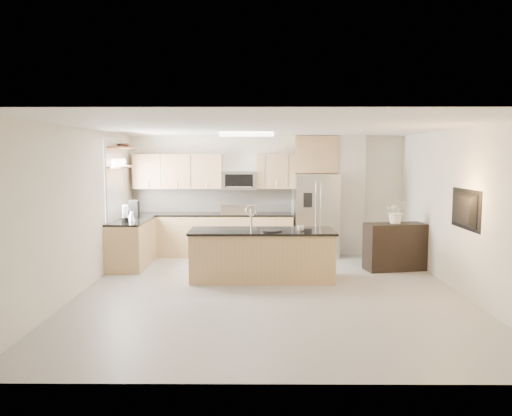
{
  "coord_description": "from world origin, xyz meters",
  "views": [
    {
      "loc": [
        -0.17,
        -7.79,
        2.17
      ],
      "look_at": [
        -0.23,
        1.3,
        1.21
      ],
      "focal_mm": 35.0,
      "sensor_mm": 36.0,
      "label": 1
    }
  ],
  "objects_px": {
    "platter": "(271,230)",
    "flower_vase": "(397,205)",
    "television": "(460,209)",
    "kettle": "(131,216)",
    "cup": "(301,228)",
    "range": "(239,234)",
    "credenza": "(395,247)",
    "coffee_maker": "(134,209)",
    "blender": "(125,215)",
    "microwave": "(239,180)",
    "bowl": "(124,145)",
    "refrigerator": "(316,215)",
    "island": "(262,254)"
  },
  "relations": [
    {
      "from": "blender",
      "to": "coffee_maker",
      "type": "relative_size",
      "value": 0.93
    },
    {
      "from": "refrigerator",
      "to": "cup",
      "type": "height_order",
      "value": "refrigerator"
    },
    {
      "from": "bowl",
      "to": "television",
      "type": "xyz_separation_m",
      "value": [
        5.76,
        -2.33,
        -1.03
      ]
    },
    {
      "from": "credenza",
      "to": "bowl",
      "type": "bearing_deg",
      "value": 162.96
    },
    {
      "from": "cup",
      "to": "blender",
      "type": "height_order",
      "value": "blender"
    },
    {
      "from": "blender",
      "to": "credenza",
      "type": "bearing_deg",
      "value": 1.31
    },
    {
      "from": "refrigerator",
      "to": "bowl",
      "type": "height_order",
      "value": "bowl"
    },
    {
      "from": "island",
      "to": "blender",
      "type": "bearing_deg",
      "value": 165.98
    },
    {
      "from": "range",
      "to": "platter",
      "type": "bearing_deg",
      "value": -74.09
    },
    {
      "from": "microwave",
      "to": "kettle",
      "type": "relative_size",
      "value": 3.37
    },
    {
      "from": "range",
      "to": "kettle",
      "type": "relative_size",
      "value": 5.06
    },
    {
      "from": "cup",
      "to": "coffee_maker",
      "type": "distance_m",
      "value": 3.58
    },
    {
      "from": "platter",
      "to": "coffee_maker",
      "type": "distance_m",
      "value": 3.12
    },
    {
      "from": "island",
      "to": "television",
      "type": "height_order",
      "value": "television"
    },
    {
      "from": "blender",
      "to": "coffee_maker",
      "type": "bearing_deg",
      "value": 91.55
    },
    {
      "from": "platter",
      "to": "flower_vase",
      "type": "distance_m",
      "value": 2.57
    },
    {
      "from": "credenza",
      "to": "platter",
      "type": "xyz_separation_m",
      "value": [
        -2.37,
        -0.87,
        0.44
      ]
    },
    {
      "from": "credenza",
      "to": "platter",
      "type": "height_order",
      "value": "platter"
    },
    {
      "from": "range",
      "to": "cup",
      "type": "height_order",
      "value": "range"
    },
    {
      "from": "platter",
      "to": "bowl",
      "type": "relative_size",
      "value": 1.06
    },
    {
      "from": "range",
      "to": "credenza",
      "type": "xyz_separation_m",
      "value": [
        3.01,
        -1.37,
        -0.03
      ]
    },
    {
      "from": "island",
      "to": "microwave",
      "type": "bearing_deg",
      "value": 101.89
    },
    {
      "from": "bowl",
      "to": "range",
      "type": "bearing_deg",
      "value": 19.32
    },
    {
      "from": "platter",
      "to": "kettle",
      "type": "bearing_deg",
      "value": 159.28
    },
    {
      "from": "range",
      "to": "kettle",
      "type": "bearing_deg",
      "value": -148.73
    },
    {
      "from": "blender",
      "to": "television",
      "type": "height_order",
      "value": "television"
    },
    {
      "from": "credenza",
      "to": "coffee_maker",
      "type": "xyz_separation_m",
      "value": [
        -5.1,
        0.62,
        0.64
      ]
    },
    {
      "from": "flower_vase",
      "to": "bowl",
      "type": "bearing_deg",
      "value": 173.8
    },
    {
      "from": "kettle",
      "to": "television",
      "type": "height_order",
      "value": "television"
    },
    {
      "from": "credenza",
      "to": "kettle",
      "type": "distance_m",
      "value": 5.07
    },
    {
      "from": "refrigerator",
      "to": "credenza",
      "type": "xyz_separation_m",
      "value": [
        1.35,
        -1.32,
        -0.45
      ]
    },
    {
      "from": "flower_vase",
      "to": "television",
      "type": "distance_m",
      "value": 1.83
    },
    {
      "from": "coffee_maker",
      "to": "television",
      "type": "height_order",
      "value": "television"
    },
    {
      "from": "microwave",
      "to": "television",
      "type": "distance_m",
      "value": 4.79
    },
    {
      "from": "bowl",
      "to": "television",
      "type": "bearing_deg",
      "value": -22.04
    },
    {
      "from": "credenza",
      "to": "kettle",
      "type": "height_order",
      "value": "kettle"
    },
    {
      "from": "range",
      "to": "credenza",
      "type": "height_order",
      "value": "range"
    },
    {
      "from": "credenza",
      "to": "cup",
      "type": "bearing_deg",
      "value": -165.57
    },
    {
      "from": "island",
      "to": "flower_vase",
      "type": "relative_size",
      "value": 3.71
    },
    {
      "from": "cup",
      "to": "flower_vase",
      "type": "xyz_separation_m",
      "value": [
        1.88,
        0.88,
        0.31
      ]
    },
    {
      "from": "island",
      "to": "platter",
      "type": "distance_m",
      "value": 0.49
    },
    {
      "from": "flower_vase",
      "to": "television",
      "type": "height_order",
      "value": "television"
    },
    {
      "from": "cup",
      "to": "television",
      "type": "xyz_separation_m",
      "value": [
        2.36,
        -0.88,
        0.42
      ]
    },
    {
      "from": "cup",
      "to": "platter",
      "type": "xyz_separation_m",
      "value": [
        -0.51,
        0.01,
        -0.04
      ]
    },
    {
      "from": "coffee_maker",
      "to": "credenza",
      "type": "bearing_deg",
      "value": -6.97
    },
    {
      "from": "blender",
      "to": "cup",
      "type": "bearing_deg",
      "value": -13.24
    },
    {
      "from": "refrigerator",
      "to": "cup",
      "type": "relative_size",
      "value": 14.01
    },
    {
      "from": "blender",
      "to": "platter",
      "type": "bearing_deg",
      "value": -15.5
    },
    {
      "from": "refrigerator",
      "to": "range",
      "type": "bearing_deg",
      "value": 178.4
    },
    {
      "from": "credenza",
      "to": "platter",
      "type": "relative_size",
      "value": 2.87
    }
  ]
}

